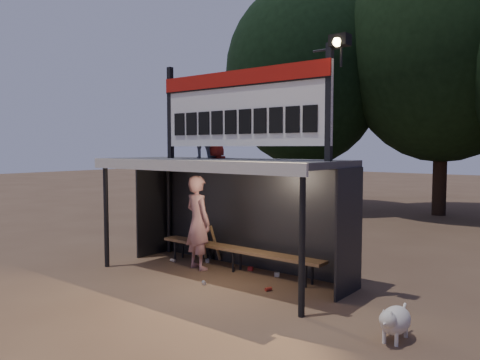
# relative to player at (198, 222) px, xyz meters

# --- Properties ---
(ground) EXTENTS (80.00, 80.00, 0.00)m
(ground) POSITION_rel_player_xyz_m (0.75, -0.19, -0.98)
(ground) COLOR brown
(ground) RESTS_ON ground
(player) EXTENTS (0.81, 0.63, 1.96)m
(player) POSITION_rel_player_xyz_m (0.00, 0.00, 0.00)
(player) COLOR silver
(player) RESTS_ON ground
(child_a) EXTENTS (0.63, 0.54, 1.13)m
(child_a) POSITION_rel_player_xyz_m (0.08, 0.10, 1.90)
(child_a) COLOR gray
(child_a) RESTS_ON dugout_shelter
(child_b) EXTENTS (0.58, 0.46, 1.04)m
(child_b) POSITION_rel_player_xyz_m (0.31, 0.25, 1.86)
(child_b) COLOR maroon
(child_b) RESTS_ON dugout_shelter
(dugout_shelter) EXTENTS (5.10, 2.08, 2.32)m
(dugout_shelter) POSITION_rel_player_xyz_m (0.75, 0.05, 0.86)
(dugout_shelter) COLOR #3E3E40
(dugout_shelter) RESTS_ON ground
(scoreboard_assembly) EXTENTS (4.10, 0.27, 1.99)m
(scoreboard_assembly) POSITION_rel_player_xyz_m (1.31, -0.20, 2.34)
(scoreboard_assembly) COLOR black
(scoreboard_assembly) RESTS_ON dugout_shelter
(bench) EXTENTS (4.00, 0.35, 0.48)m
(bench) POSITION_rel_player_xyz_m (0.75, 0.36, -0.55)
(bench) COLOR olive
(bench) RESTS_ON ground
(tree_left) EXTENTS (6.46, 6.46, 9.27)m
(tree_left) POSITION_rel_player_xyz_m (-3.25, 9.81, 4.53)
(tree_left) COLOR #302015
(tree_left) RESTS_ON ground
(tree_mid) EXTENTS (7.22, 7.22, 10.36)m
(tree_mid) POSITION_rel_player_xyz_m (1.75, 11.31, 5.18)
(tree_mid) COLOR black
(tree_mid) RESTS_ON ground
(dog) EXTENTS (0.36, 0.81, 0.49)m
(dog) POSITION_rel_player_xyz_m (4.57, -1.11, -0.70)
(dog) COLOR silver
(dog) RESTS_ON ground
(bats) EXTENTS (0.68, 0.35, 0.84)m
(bats) POSITION_rel_player_xyz_m (-0.38, 0.63, -0.55)
(bats) COLOR #A1804B
(bats) RESTS_ON ground
(litter) EXTENTS (3.00, 1.44, 0.08)m
(litter) POSITION_rel_player_xyz_m (0.75, 0.09, -0.94)
(litter) COLOR #AF1F1E
(litter) RESTS_ON ground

